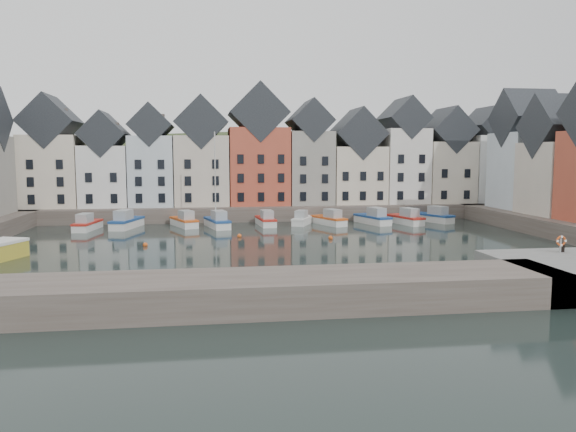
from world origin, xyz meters
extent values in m
plane|color=black|center=(0.00, 0.00, 0.00)|extent=(260.00, 260.00, 0.00)
cube|color=#4B413A|center=(0.00, 30.00, 1.00)|extent=(90.00, 16.00, 2.00)
cube|color=#4B413A|center=(-10.00, -22.00, 1.00)|extent=(50.00, 6.00, 2.00)
ellipsoid|color=#26351A|center=(0.00, 56.00, -18.00)|extent=(153.60, 70.40, 64.00)
sphere|color=black|center=(-13.94, 50.93, 8.70)|extent=(5.77, 5.77, 5.77)
sphere|color=black|center=(24.86, 60.75, 8.12)|extent=(5.27, 5.27, 5.27)
sphere|color=black|center=(31.82, 54.20, 7.88)|extent=(5.07, 5.07, 5.07)
sphere|color=black|center=(14.28, 55.19, 7.82)|extent=(5.01, 5.01, 5.01)
sphere|color=black|center=(-37.67, 56.61, 6.57)|extent=(3.94, 3.94, 3.94)
sphere|color=black|center=(28.33, 60.25, 8.05)|extent=(5.21, 5.21, 5.21)
sphere|color=black|center=(1.99, 58.64, 8.32)|extent=(5.45, 5.45, 5.45)
sphere|color=black|center=(37.80, 48.31, 7.21)|extent=(4.49, 4.49, 4.49)
cube|color=beige|center=(-29.17, 28.00, 7.04)|extent=(7.67, 8.00, 10.07)
cube|color=black|center=(-29.17, 28.00, 13.97)|extent=(7.67, 8.16, 7.67)
cube|color=white|center=(-21.90, 28.00, 6.30)|extent=(6.56, 8.00, 8.61)
cube|color=black|center=(-21.90, 28.00, 12.23)|extent=(6.56, 8.16, 6.56)
cube|color=silver|center=(-15.37, 28.00, 7.01)|extent=(6.20, 8.00, 10.02)
cube|color=black|center=(-15.37, 28.00, 13.55)|extent=(6.20, 8.16, 6.20)
cube|color=beige|center=(-8.27, 28.00, 7.04)|extent=(7.70, 8.00, 10.08)
cube|color=black|center=(-8.27, 28.00, 13.98)|extent=(7.70, 8.16, 7.70)
cube|color=#B94A34|center=(0.07, 28.00, 7.64)|extent=(8.69, 8.00, 11.28)
cube|color=black|center=(0.07, 28.00, 15.43)|extent=(8.69, 8.16, 8.69)
cube|color=gray|center=(7.78, 28.00, 7.39)|extent=(6.43, 8.00, 10.78)
cube|color=black|center=(7.78, 28.00, 14.37)|extent=(6.43, 8.16, 6.43)
cube|color=beige|center=(15.08, 28.00, 6.28)|extent=(7.88, 8.00, 8.56)
cube|color=black|center=(15.08, 28.00, 12.51)|extent=(7.88, 8.16, 7.88)
cube|color=silver|center=(22.42, 28.00, 7.64)|extent=(6.50, 8.00, 11.27)
cube|color=black|center=(22.42, 28.00, 14.88)|extent=(6.50, 8.16, 6.50)
cube|color=beige|center=(29.43, 28.00, 6.66)|extent=(7.23, 8.00, 9.32)
cube|color=black|center=(29.43, 28.00, 13.11)|extent=(7.23, 8.16, 7.23)
cube|color=white|center=(36.28, 28.00, 7.16)|extent=(6.18, 8.00, 10.32)
cube|color=black|center=(36.28, 28.00, 13.85)|extent=(6.18, 8.16, 6.18)
cube|color=silver|center=(36.00, 16.26, 7.19)|extent=(7.47, 8.00, 10.38)
cube|color=black|center=(36.00, 16.26, 14.36)|extent=(7.62, 8.00, 8.00)
cube|color=beige|center=(36.00, 8.26, 6.44)|extent=(8.14, 8.00, 8.89)
cube|color=black|center=(36.00, 8.26, 12.87)|extent=(8.30, 8.00, 8.00)
sphere|color=#CF4F18|center=(-4.00, 8.00, 0.15)|extent=(0.50, 0.50, 0.50)
sphere|color=#CF4F18|center=(6.00, 5.00, 0.15)|extent=(0.50, 0.50, 0.50)
sphere|color=#CF4F18|center=(-14.00, 3.00, 0.15)|extent=(0.50, 0.50, 0.50)
cube|color=silver|center=(-22.48, 16.97, 0.35)|extent=(2.73, 6.28, 1.11)
cube|color=red|center=(-22.48, 16.97, 0.96)|extent=(2.85, 6.42, 0.25)
cube|color=#959A9D|center=(-22.62, 16.07, 1.57)|extent=(1.77, 2.62, 1.22)
cube|color=silver|center=(-17.86, 18.18, 0.40)|extent=(3.71, 7.07, 1.24)
cube|color=navy|center=(-17.86, 18.18, 1.07)|extent=(3.86, 7.23, 0.28)
cube|color=#959A9D|center=(-18.12, 17.20, 1.75)|extent=(2.23, 3.03, 1.36)
cube|color=silver|center=(-10.65, 18.65, 0.36)|extent=(3.93, 6.41, 1.13)
cube|color=#CF4F18|center=(-10.65, 18.65, 0.97)|extent=(4.07, 6.56, 0.26)
cube|color=#959A9D|center=(-10.32, 17.79, 1.59)|extent=(2.22, 2.81, 1.23)
cube|color=silver|center=(-6.35, 16.94, 0.38)|extent=(3.40, 6.71, 1.18)
cube|color=navy|center=(-6.35, 16.94, 1.02)|extent=(3.53, 6.86, 0.27)
cube|color=#959A9D|center=(-6.13, 16.00, 1.66)|extent=(2.07, 2.86, 1.29)
cylinder|color=silver|center=(-6.51, 17.57, 6.44)|extent=(0.15, 0.15, 11.81)
cube|color=silver|center=(0.10, 18.24, 0.35)|extent=(2.32, 6.09, 1.09)
cube|color=red|center=(0.10, 18.24, 0.94)|extent=(2.43, 6.22, 0.25)
cube|color=#959A9D|center=(0.18, 17.36, 1.54)|extent=(1.60, 2.50, 1.19)
cube|color=silver|center=(5.24, 18.75, 0.32)|extent=(3.83, 5.70, 1.01)
cube|color=silver|center=(5.24, 18.75, 0.87)|extent=(3.96, 5.84, 0.23)
cube|color=#959A9D|center=(4.89, 18.00, 1.43)|extent=(2.10, 2.55, 1.10)
cube|color=silver|center=(8.59, 17.75, 0.35)|extent=(3.99, 6.32, 1.12)
cube|color=#CF4F18|center=(8.59, 17.75, 0.96)|extent=(4.13, 6.47, 0.25)
cube|color=#959A9D|center=(8.94, 16.91, 1.57)|extent=(2.23, 2.79, 1.22)
cube|color=silver|center=(14.73, 17.91, 0.38)|extent=(3.72, 6.76, 1.19)
cube|color=navy|center=(14.73, 17.91, 1.03)|extent=(3.86, 6.92, 0.27)
cube|color=#959A9D|center=(15.01, 16.98, 1.67)|extent=(2.19, 2.92, 1.30)
cube|color=silver|center=(19.09, 17.05, 0.37)|extent=(3.49, 6.62, 1.16)
cube|color=red|center=(19.09, 17.05, 1.00)|extent=(3.63, 6.77, 0.26)
cube|color=#959A9D|center=(19.34, 16.13, 1.64)|extent=(2.09, 2.84, 1.27)
cube|color=silver|center=(23.78, 18.93, 0.37)|extent=(4.40, 6.61, 1.17)
cube|color=navy|center=(23.78, 18.93, 1.01)|extent=(4.55, 6.77, 0.27)
cube|color=#959A9D|center=(24.17, 18.06, 1.65)|extent=(2.42, 2.94, 1.28)
cylinder|color=black|center=(19.26, -16.76, 2.25)|extent=(0.36, 0.36, 0.50)
cylinder|color=black|center=(19.26, -16.76, 2.52)|extent=(0.48, 0.48, 0.08)
cube|color=gray|center=(18.95, -16.97, 2.55)|extent=(0.10, 0.10, 1.10)
torus|color=#CA4917|center=(18.95, -17.02, 2.90)|extent=(0.80, 0.14, 0.80)
camera|label=1|loc=(-7.67, -55.69, 9.42)|focal=35.00mm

